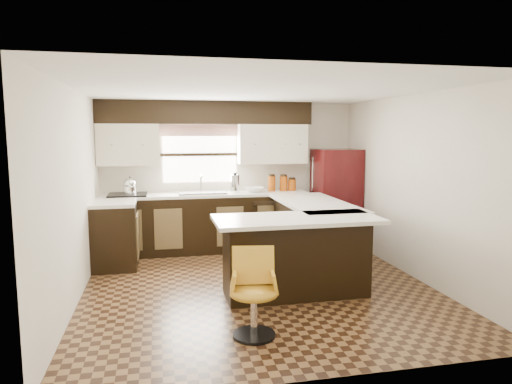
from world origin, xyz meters
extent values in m
plane|color=#49301A|center=(0.00, 0.00, 0.00)|extent=(4.40, 4.40, 0.00)
plane|color=silver|center=(0.00, 0.00, 2.40)|extent=(4.40, 4.40, 0.00)
plane|color=beige|center=(0.00, 2.20, 1.20)|extent=(4.40, 0.00, 4.40)
plane|color=beige|center=(0.00, -2.20, 1.20)|extent=(4.40, 0.00, 4.40)
plane|color=beige|center=(-2.10, 0.00, 1.20)|extent=(0.00, 4.40, 4.40)
plane|color=beige|center=(2.10, 0.00, 1.20)|extent=(0.00, 4.40, 4.40)
cube|color=black|center=(-0.45, 1.90, 0.45)|extent=(3.30, 0.60, 0.90)
cube|color=black|center=(-1.80, 1.25, 0.45)|extent=(0.60, 0.70, 0.90)
cube|color=silver|center=(-0.45, 1.90, 0.92)|extent=(3.30, 0.60, 0.04)
cube|color=silver|center=(-1.80, 1.25, 0.92)|extent=(0.60, 0.70, 0.04)
cube|color=black|center=(-0.40, 2.03, 2.22)|extent=(3.40, 0.35, 0.36)
cube|color=beige|center=(-1.62, 2.03, 1.72)|extent=(0.94, 0.35, 0.64)
cube|color=beige|center=(0.68, 2.03, 1.72)|extent=(1.14, 0.35, 0.64)
cube|color=white|center=(-0.50, 2.18, 1.55)|extent=(1.20, 0.02, 0.90)
cube|color=#D19B93|center=(-0.50, 2.14, 1.94)|extent=(1.30, 0.06, 0.18)
cube|color=#B2B2B7|center=(-0.50, 1.88, 0.96)|extent=(0.75, 0.45, 0.03)
cube|color=black|center=(0.55, 1.61, 0.43)|extent=(0.58, 0.03, 0.78)
cube|color=black|center=(-1.65, 1.88, 0.96)|extent=(0.58, 0.50, 0.02)
cube|color=black|center=(0.90, 0.62, 0.45)|extent=(0.60, 1.95, 0.90)
cube|color=black|center=(0.38, -0.35, 0.45)|extent=(1.65, 0.60, 0.90)
cube|color=silver|center=(0.95, 0.62, 0.92)|extent=(0.84, 1.95, 0.04)
cube|color=silver|center=(0.35, -0.44, 0.92)|extent=(1.89, 0.84, 0.04)
cube|color=#39090A|center=(1.73, 1.80, 0.82)|extent=(0.70, 0.67, 1.63)
cylinder|color=silver|center=(0.03, 1.90, 1.09)|extent=(0.15, 0.15, 0.28)
imported|color=white|center=(0.35, 1.90, 0.98)|extent=(0.33, 0.33, 0.08)
cylinder|color=#98410A|center=(0.65, 1.92, 1.07)|extent=(0.12, 0.12, 0.25)
cylinder|color=#98410A|center=(0.85, 1.92, 1.07)|extent=(0.13, 0.13, 0.24)
cylinder|color=#98410A|center=(1.00, 1.92, 1.04)|extent=(0.13, 0.13, 0.19)
camera|label=1|loc=(-1.18, -5.34, 1.89)|focal=32.00mm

